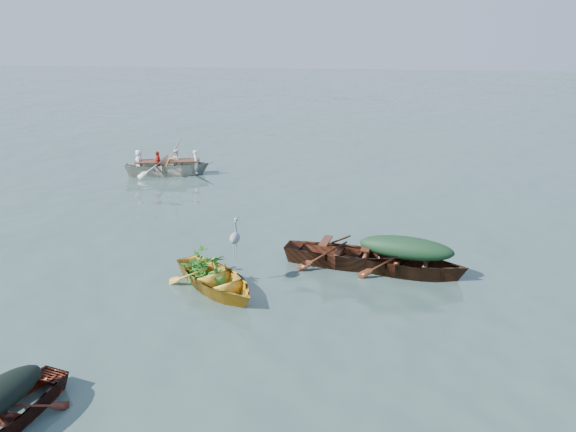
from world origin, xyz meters
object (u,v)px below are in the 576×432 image
Objects in this scene: yellow_dinghy at (216,289)px; heron at (235,245)px; open_wooden_boat at (345,266)px; rowed_boat at (169,175)px; green_tarp_boat at (404,274)px.

yellow_dinghy is 3.60× the size of heron.
rowed_boat reaches higher than open_wooden_boat.
open_wooden_boat reaches higher than yellow_dinghy.
heron reaches higher than green_tarp_boat.
yellow_dinghy reaches higher than green_tarp_boat.
rowed_boat is at bearing 51.81° from open_wooden_boat.
heron is at bearing 127.01° from open_wooden_boat.
green_tarp_boat is 0.95× the size of open_wooden_boat.
open_wooden_boat is at bearing -13.93° from yellow_dinghy.
heron is (-2.39, -1.31, 0.91)m from open_wooden_boat.
green_tarp_boat is 0.88× the size of rowed_boat.
open_wooden_boat is 2.87m from heron.
heron is (-3.78, -1.04, 0.91)m from green_tarp_boat.
green_tarp_boat is at bearing -31.10° from heron.
heron is (4.98, -9.05, 0.91)m from rowed_boat.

